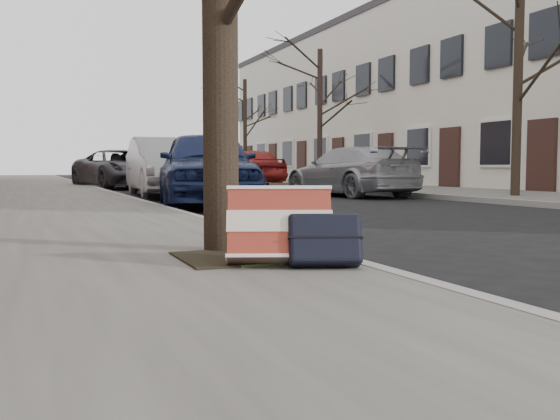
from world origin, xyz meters
name	(u,v)px	position (x,y,z in m)	size (l,w,h in m)	color
near_sidewalk	(14,194)	(-3.70, 15.00, 0.06)	(5.00, 70.00, 0.12)	slate
far_sidewalk	(383,188)	(7.80, 15.00, 0.06)	(4.00, 70.00, 0.12)	slate
house_far	(491,93)	(13.15, 16.00, 3.60)	(6.70, 40.00, 7.20)	beige
dirt_patch	(238,257)	(-2.00, 1.20, 0.13)	(0.85, 0.85, 0.01)	black
suitcase_red	(279,226)	(-1.84, 0.77, 0.39)	(0.70, 0.19, 0.51)	maroon
suitcase_navy	(325,239)	(-1.60, 0.57, 0.31)	(0.49, 0.16, 0.35)	black
car_near_front	(206,167)	(-0.03, 9.09, 0.78)	(1.84, 4.58, 1.56)	#16204A
car_near_mid	(167,167)	(0.10, 13.42, 0.79)	(1.68, 4.80, 1.58)	#ACB0B4
car_near_back	(120,169)	(-0.18, 20.04, 0.71)	(2.34, 5.08, 1.41)	#38373D
car_far_front	(350,172)	(4.67, 11.65, 0.66)	(1.84, 4.52, 1.31)	#929399
car_far_back	(247,167)	(4.98, 20.86, 0.77)	(1.82, 4.53, 1.54)	maroon
tree_far_a	(518,90)	(7.20, 8.24, 2.56)	(0.22, 0.22, 4.88)	black
tree_far_b	(320,117)	(7.20, 18.67, 2.71)	(0.20, 0.20, 5.17)	black
tree_far_c	(245,130)	(7.20, 27.45, 2.69)	(0.20, 0.20, 5.15)	black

